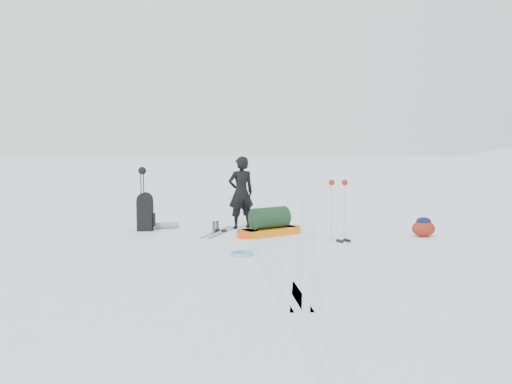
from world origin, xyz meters
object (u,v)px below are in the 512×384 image
pulk_sled (270,224)px  ski_poles_black (142,178)px  skier (241,193)px  expedition_rucksack (148,213)px

pulk_sled → ski_poles_black: 3.11m
skier → pulk_sled: 1.28m
expedition_rucksack → skier: bearing=6.1°
skier → expedition_rucksack: size_ratio=1.88×
pulk_sled → expedition_rucksack: bearing=134.0°
pulk_sled → expedition_rucksack: size_ratio=1.77×
expedition_rucksack → ski_poles_black: size_ratio=0.62×
ski_poles_black → expedition_rucksack: bearing=22.9°
ski_poles_black → skier: bearing=-8.4°
expedition_rucksack → ski_poles_black: ski_poles_black is taller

